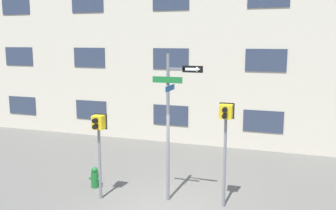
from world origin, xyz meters
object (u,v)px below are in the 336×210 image
at_px(street_sign_pole, 171,116).
at_px(pedestrian_signal_right, 226,127).
at_px(fire_hydrant, 95,177).
at_px(pedestrian_signal_left, 99,133).

height_order(street_sign_pole, pedestrian_signal_right, street_sign_pole).
bearing_deg(fire_hydrant, pedestrian_signal_left, -50.13).
bearing_deg(street_sign_pole, pedestrian_signal_right, 3.03).
xyz_separation_m(street_sign_pole, pedestrian_signal_right, (1.50, 0.08, -0.19)).
relative_size(pedestrian_signal_left, pedestrian_signal_right, 0.86).
xyz_separation_m(pedestrian_signal_left, pedestrian_signal_right, (3.46, 0.61, 0.31)).
bearing_deg(pedestrian_signal_right, pedestrian_signal_left, -169.95).
distance_m(street_sign_pole, pedestrian_signal_right, 1.52).
relative_size(pedestrian_signal_left, fire_hydrant, 3.75).
height_order(street_sign_pole, fire_hydrant, street_sign_pole).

